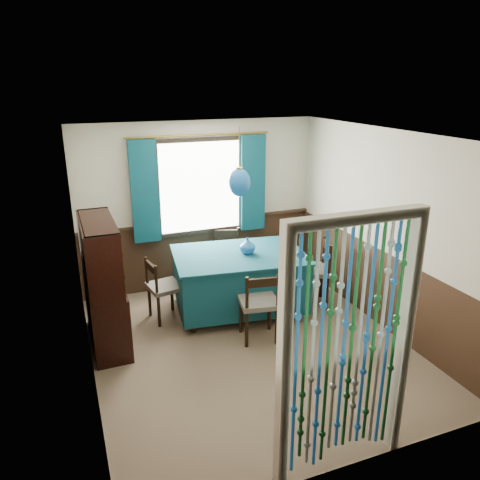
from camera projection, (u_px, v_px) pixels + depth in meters
name	position (u px, v px, depth m)	size (l,w,h in m)	color
floor	(250.00, 346.00, 5.64)	(4.00, 4.00, 0.00)	brown
ceiling	(251.00, 135.00, 4.82)	(4.00, 4.00, 0.00)	silver
wall_back	(200.00, 206.00, 6.99)	(3.60, 3.60, 0.00)	beige
wall_front	(353.00, 335.00, 3.47)	(3.60, 3.60, 0.00)	beige
wall_left	(82.00, 271.00, 4.62)	(4.00, 4.00, 0.00)	beige
wall_right	(383.00, 231.00, 5.85)	(4.00, 4.00, 0.00)	beige
wainscot_back	(201.00, 253.00, 7.22)	(3.60, 3.60, 0.00)	#332013
wainscot_front	(345.00, 417.00, 3.73)	(3.60, 3.60, 0.00)	#332013
wainscot_left	(92.00, 338.00, 4.87)	(4.00, 4.00, 0.00)	#332013
wainscot_right	(377.00, 286.00, 6.09)	(4.00, 4.00, 0.00)	#332013
window	(200.00, 187.00, 6.85)	(1.32, 0.12, 1.42)	black
doorway	(347.00, 354.00, 3.59)	(1.16, 0.12, 2.18)	silver
dining_table	(239.00, 278.00, 6.36)	(1.88, 1.41, 0.84)	#0E3C48
chair_near	(259.00, 304.00, 5.63)	(0.52, 0.50, 0.91)	black
chair_far	(227.00, 258.00, 7.08)	(0.55, 0.54, 0.91)	black
chair_left	(163.00, 288.00, 6.13)	(0.47, 0.48, 0.85)	black
chair_right	(314.00, 271.00, 6.56)	(0.58, 0.59, 0.95)	black
sideboard	(105.00, 301.00, 5.56)	(0.42, 1.18, 1.54)	black
pendant_lamp	(239.00, 182.00, 5.92)	(0.29, 0.29, 0.87)	olive
vase_table	(247.00, 246.00, 6.22)	(0.19, 0.19, 0.20)	#155393
bowl_shelf	(108.00, 265.00, 5.20)	(0.24, 0.24, 0.06)	beige
vase_sideboard	(104.00, 266.00, 5.77)	(0.17, 0.17, 0.18)	beige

